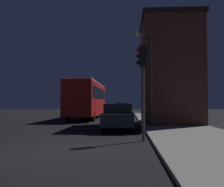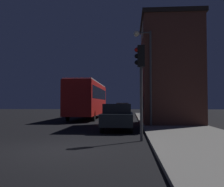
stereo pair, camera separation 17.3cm
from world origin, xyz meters
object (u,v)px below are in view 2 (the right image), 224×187
car_far_lane (123,109)px  traffic_light (140,72)px  bus (88,97)px  car_near_lane (118,116)px  car_mid_lane (121,111)px  bare_tree (156,98)px  streetlamp (146,62)px

car_far_lane → traffic_light: bearing=-86.4°
bus → car_near_lane: 11.75m
car_mid_lane → car_far_lane: bearing=90.6°
car_mid_lane → car_far_lane: car_far_lane is taller
bare_tree → car_far_lane: size_ratio=0.91×
car_near_lane → bus: bearing=108.1°
traffic_light → streetlamp: bearing=84.0°
bus → bare_tree: bearing=-51.4°
bare_tree → bus: bare_tree is taller
streetlamp → car_far_lane: 17.76m
traffic_light → car_mid_lane: size_ratio=0.86×
car_far_lane → streetlamp: bearing=-83.3°
bus → traffic_light: bearing=-72.4°
streetlamp → car_far_lane: streetlamp is taller
streetlamp → car_mid_lane: 9.16m
streetlamp → car_far_lane: (-2.05, 17.32, -3.37)m
bare_tree → car_mid_lane: (-2.75, 6.69, -1.13)m
traffic_light → bus: (-4.78, 15.07, -0.70)m
streetlamp → car_far_lane: size_ratio=1.51×
bus → car_near_lane: size_ratio=2.93×
streetlamp → bus: size_ratio=0.53×
car_near_lane → car_far_lane: (-0.29, 19.09, 0.05)m
bare_tree → traffic_light: bearing=-100.9°
car_mid_lane → bare_tree: bearing=-67.6°
traffic_light → car_far_lane: (-1.44, 23.07, -2.03)m
car_near_lane → car_mid_lane: car_near_lane is taller
traffic_light → bare_tree: traffic_light is taller
streetlamp → bus: bearing=120.0°
traffic_light → bus: 15.82m
streetlamp → car_near_lane: bearing=-134.8°
bus → car_mid_lane: 3.86m
bare_tree → car_far_lane: bare_tree is taller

